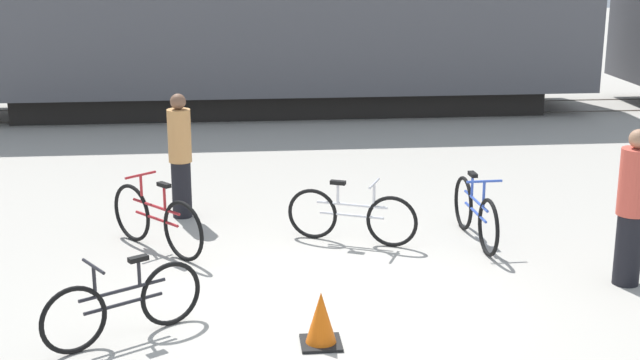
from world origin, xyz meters
The scene contains 10 objects.
ground_plane centered at (0.00, 0.00, 0.00)m, with size 80.00×80.00×0.00m, color #A8A399.
rail_near centered at (0.00, 10.46, 0.01)m, with size 56.10×0.07×0.01m, color #4C4238.
rail_far centered at (0.00, 11.89, 0.01)m, with size 56.10×0.07×0.01m, color #4C4238.
bicycle_black centered at (-2.21, -0.59, 0.36)m, with size 1.48×0.98×0.85m.
bicycle_maroon centered at (-2.09, 2.00, 0.40)m, with size 1.24×1.44×0.95m.
bicycle_silver centered at (0.41, 2.05, 0.36)m, with size 1.63×0.75×0.84m.
bicycle_blue centered at (2.02, 1.93, 0.39)m, with size 0.46×1.80×0.91m.
person_in_red centered at (3.36, 0.32, 0.91)m, with size 0.35×0.35×1.82m.
person_in_tan centered at (-1.84, 3.39, 0.90)m, with size 0.33×0.33×1.78m.
traffic_cone centered at (-0.28, -0.91, 0.25)m, with size 0.40×0.40×0.55m.
Camera 1 is at (-1.08, -8.87, 3.86)m, focal length 50.00 mm.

